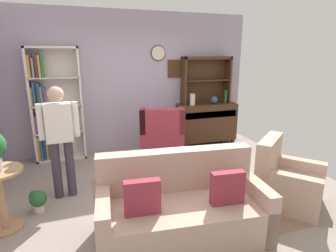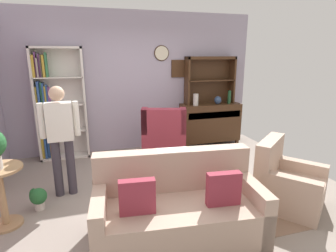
{
  "view_description": "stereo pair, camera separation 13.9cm",
  "coord_description": "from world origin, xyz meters",
  "px_view_note": "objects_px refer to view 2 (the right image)",
  "views": [
    {
      "loc": [
        -1.13,
        -3.41,
        1.96
      ],
      "look_at": [
        0.1,
        0.2,
        0.95
      ],
      "focal_mm": 29.02,
      "sensor_mm": 36.0,
      "label": 1
    },
    {
      "loc": [
        -1.0,
        -3.45,
        1.96
      ],
      "look_at": [
        0.1,
        0.2,
        0.95
      ],
      "focal_mm": 29.02,
      "sensor_mm": 36.0,
      "label": 2
    }
  ],
  "objects_px": {
    "vase_tall": "(196,100)",
    "potted_plant_small": "(38,197)",
    "book_stack": "(181,164)",
    "sideboard": "(210,122)",
    "coffee_table": "(176,171)",
    "vase_round": "(218,100)",
    "plant_stand": "(1,191)",
    "wingback_chair": "(164,142)",
    "armchair_floral": "(287,185)",
    "person_reading": "(61,134)",
    "sideboard_hutch": "(210,74)",
    "bookshelf": "(56,106)",
    "bottle_wine": "(229,97)",
    "couch_floral": "(178,209)"
  },
  "relations": [
    {
      "from": "sideboard",
      "to": "vase_round",
      "type": "height_order",
      "value": "vase_round"
    },
    {
      "from": "sideboard",
      "to": "person_reading",
      "type": "xyz_separation_m",
      "value": [
        -2.95,
        -1.48,
        0.4
      ]
    },
    {
      "from": "bookshelf",
      "to": "vase_round",
      "type": "relative_size",
      "value": 12.35
    },
    {
      "from": "armchair_floral",
      "to": "wingback_chair",
      "type": "relative_size",
      "value": 1.03
    },
    {
      "from": "wingback_chair",
      "to": "bookshelf",
      "type": "bearing_deg",
      "value": 157.85
    },
    {
      "from": "person_reading",
      "to": "sideboard",
      "type": "bearing_deg",
      "value": 26.63
    },
    {
      "from": "sideboard_hutch",
      "to": "potted_plant_small",
      "type": "xyz_separation_m",
      "value": [
        -3.28,
        -1.92,
        -1.39
      ]
    },
    {
      "from": "vase_tall",
      "to": "plant_stand",
      "type": "height_order",
      "value": "vase_tall"
    },
    {
      "from": "sideboard",
      "to": "book_stack",
      "type": "height_order",
      "value": "sideboard"
    },
    {
      "from": "sideboard_hutch",
      "to": "potted_plant_small",
      "type": "height_order",
      "value": "sideboard_hutch"
    },
    {
      "from": "sideboard_hutch",
      "to": "coffee_table",
      "type": "bearing_deg",
      "value": -125.25
    },
    {
      "from": "plant_stand",
      "to": "person_reading",
      "type": "xyz_separation_m",
      "value": [
        0.64,
        0.59,
        0.46
      ]
    },
    {
      "from": "coffee_table",
      "to": "book_stack",
      "type": "bearing_deg",
      "value": -28.33
    },
    {
      "from": "wingback_chair",
      "to": "coffee_table",
      "type": "bearing_deg",
      "value": -98.48
    },
    {
      "from": "bookshelf",
      "to": "book_stack",
      "type": "relative_size",
      "value": 10.04
    },
    {
      "from": "bookshelf",
      "to": "vase_round",
      "type": "xyz_separation_m",
      "value": [
        3.27,
        -0.15,
        -0.02
      ]
    },
    {
      "from": "sideboard",
      "to": "sideboard_hutch",
      "type": "relative_size",
      "value": 1.18
    },
    {
      "from": "sideboard",
      "to": "sideboard_hutch",
      "type": "height_order",
      "value": "sideboard_hutch"
    },
    {
      "from": "potted_plant_small",
      "to": "couch_floral",
      "type": "bearing_deg",
      "value": -32.23
    },
    {
      "from": "sideboard",
      "to": "coffee_table",
      "type": "relative_size",
      "value": 1.63
    },
    {
      "from": "sideboard",
      "to": "armchair_floral",
      "type": "bearing_deg",
      "value": -92.83
    },
    {
      "from": "bookshelf",
      "to": "sideboard",
      "type": "xyz_separation_m",
      "value": [
        3.14,
        -0.08,
        -0.51
      ]
    },
    {
      "from": "armchair_floral",
      "to": "coffee_table",
      "type": "distance_m",
      "value": 1.49
    },
    {
      "from": "vase_tall",
      "to": "person_reading",
      "type": "bearing_deg",
      "value": -151.35
    },
    {
      "from": "wingback_chair",
      "to": "plant_stand",
      "type": "bearing_deg",
      "value": -149.24
    },
    {
      "from": "bookshelf",
      "to": "bottle_wine",
      "type": "distance_m",
      "value": 3.54
    },
    {
      "from": "wingback_chair",
      "to": "person_reading",
      "type": "height_order",
      "value": "person_reading"
    },
    {
      "from": "person_reading",
      "to": "book_stack",
      "type": "distance_m",
      "value": 1.72
    },
    {
      "from": "sideboard",
      "to": "vase_tall",
      "type": "xyz_separation_m",
      "value": [
        -0.39,
        -0.08,
        0.53
      ]
    },
    {
      "from": "potted_plant_small",
      "to": "book_stack",
      "type": "height_order",
      "value": "book_stack"
    },
    {
      "from": "coffee_table",
      "to": "book_stack",
      "type": "distance_m",
      "value": 0.14
    },
    {
      "from": "sideboard",
      "to": "coffee_table",
      "type": "height_order",
      "value": "sideboard"
    },
    {
      "from": "sideboard",
      "to": "coffee_table",
      "type": "xyz_separation_m",
      "value": [
        -1.44,
        -1.94,
        -0.16
      ]
    },
    {
      "from": "couch_floral",
      "to": "wingback_chair",
      "type": "xyz_separation_m",
      "value": [
        0.45,
        2.12,
        0.07
      ]
    },
    {
      "from": "sideboard_hutch",
      "to": "vase_tall",
      "type": "bearing_deg",
      "value": -154.11
    },
    {
      "from": "sideboard",
      "to": "wingback_chair",
      "type": "bearing_deg",
      "value": -151.47
    },
    {
      "from": "couch_floral",
      "to": "coffee_table",
      "type": "xyz_separation_m",
      "value": [
        0.26,
        0.86,
        0.04
      ]
    },
    {
      "from": "sideboard_hutch",
      "to": "armchair_floral",
      "type": "distance_m",
      "value": 3.03
    },
    {
      "from": "bottle_wine",
      "to": "person_reading",
      "type": "height_order",
      "value": "person_reading"
    },
    {
      "from": "sideboard",
      "to": "person_reading",
      "type": "distance_m",
      "value": 3.33
    },
    {
      "from": "vase_tall",
      "to": "coffee_table",
      "type": "bearing_deg",
      "value": -119.62
    },
    {
      "from": "vase_round",
      "to": "sideboard_hutch",
      "type": "bearing_deg",
      "value": 126.48
    },
    {
      "from": "vase_round",
      "to": "couch_floral",
      "type": "xyz_separation_m",
      "value": [
        -1.84,
        -2.73,
        -0.69
      ]
    },
    {
      "from": "couch_floral",
      "to": "potted_plant_small",
      "type": "bearing_deg",
      "value": 147.77
    },
    {
      "from": "vase_tall",
      "to": "book_stack",
      "type": "height_order",
      "value": "vase_tall"
    },
    {
      "from": "vase_tall",
      "to": "vase_round",
      "type": "relative_size",
      "value": 1.44
    },
    {
      "from": "vase_tall",
      "to": "potted_plant_small",
      "type": "distance_m",
      "value": 3.48
    },
    {
      "from": "bookshelf",
      "to": "plant_stand",
      "type": "distance_m",
      "value": 2.28
    },
    {
      "from": "sideboard",
      "to": "wingback_chair",
      "type": "distance_m",
      "value": 1.44
    },
    {
      "from": "plant_stand",
      "to": "potted_plant_small",
      "type": "xyz_separation_m",
      "value": [
        0.32,
        0.27,
        -0.28
      ]
    }
  ]
}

